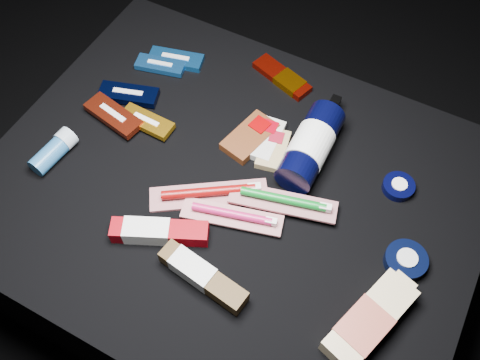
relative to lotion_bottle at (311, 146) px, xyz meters
The scene contains 21 objects.
ground 0.47m from the lotion_bottle, 127.99° to the right, with size 3.00×3.00×0.00m, color black.
cloth_table 0.30m from the lotion_bottle, 127.99° to the right, with size 0.98×0.78×0.40m, color black.
luna_bar_0 0.40m from the lotion_bottle, 165.18° to the left, with size 0.13×0.08×0.02m.
luna_bar_1 0.41m from the lotion_bottle, behind, with size 0.12×0.07×0.01m.
luna_bar_2 0.42m from the lotion_bottle, behind, with size 0.14×0.09×0.02m.
luna_bar_3 0.35m from the lotion_bottle, 165.32° to the right, with size 0.12×0.05×0.02m.
luna_bar_4 0.43m from the lotion_bottle, 164.95° to the right, with size 0.14×0.07×0.02m.
clif_bar_0 0.13m from the lotion_bottle, behind, with size 0.09×0.13×0.02m.
clif_bar_1 0.10m from the lotion_bottle, behind, with size 0.07×0.11×0.02m.
clif_bar_2 0.08m from the lotion_bottle, 164.87° to the right, with size 0.07×0.11×0.02m.
power_bar 0.22m from the lotion_bottle, 129.32° to the left, with size 0.15×0.09×0.02m.
lotion_bottle is the anchor object (origin of this frame).
cream_tin_upper 0.19m from the lotion_bottle, ahead, with size 0.06×0.06×0.02m.
cream_tin_lower 0.29m from the lotion_bottle, 28.03° to the right, with size 0.08×0.08×0.02m.
bodywash_bottle 0.36m from the lotion_bottle, 49.97° to the right, with size 0.12×0.20×0.04m.
deodorant_stick 0.53m from the lotion_bottle, 151.97° to the right, with size 0.05×0.11×0.04m.
toothbrush_pack_0 0.22m from the lotion_bottle, 126.81° to the right, with size 0.22×0.17×0.03m.
toothbrush_pack_1 0.22m from the lotion_bottle, 108.60° to the right, with size 0.20×0.10×0.02m.
toothbrush_pack_2 0.13m from the lotion_bottle, 87.58° to the right, with size 0.22×0.10×0.02m.
toothpaste_carton_red 0.35m from the lotion_bottle, 120.88° to the right, with size 0.18×0.11×0.04m.
toothpaste_carton_green 0.34m from the lotion_bottle, 100.70° to the right, with size 0.18×0.06×0.03m.
Camera 1 is at (0.28, -0.49, 1.32)m, focal length 40.00 mm.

